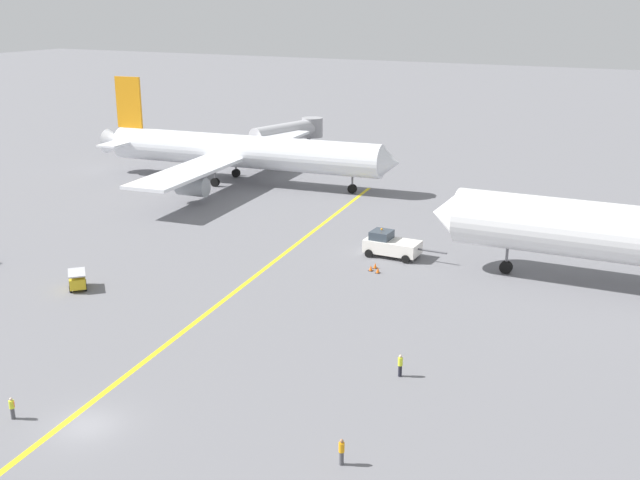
% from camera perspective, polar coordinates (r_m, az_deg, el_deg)
% --- Properties ---
extents(ground_plane, '(600.00, 600.00, 0.00)m').
position_cam_1_polar(ground_plane, '(54.27, -16.72, -12.93)').
color(ground_plane, slate).
extents(taxiway_stripe, '(15.33, 119.14, 0.01)m').
position_cam_1_polar(taxiway_stripe, '(62.49, -12.34, -8.38)').
color(taxiway_stripe, yellow).
rests_on(taxiway_stripe, ground).
extents(airliner_at_gate_left, '(48.55, 48.04, 15.21)m').
position_cam_1_polar(airliner_at_gate_left, '(117.40, -5.88, 6.45)').
color(airliner_at_gate_left, white).
rests_on(airliner_at_gate_left, ground).
extents(pushback_tug, '(9.07, 3.21, 3.02)m').
position_cam_1_polar(pushback_tug, '(84.02, 5.23, -0.36)').
color(pushback_tug, white).
rests_on(pushback_tug, ground).
extents(gse_baggage_cart_near_cluster, '(3.04, 3.05, 1.71)m').
position_cam_1_polar(gse_baggage_cart_near_cluster, '(78.01, -17.38, -2.84)').
color(gse_baggage_cart_near_cluster, gold).
rests_on(gse_baggage_cart_near_cluster, ground).
extents(ground_crew_ramp_agent_by_cones, '(0.36, 0.36, 1.72)m').
position_cam_1_polar(ground_crew_ramp_agent_by_cones, '(47.88, 1.59, -15.25)').
color(ground_crew_ramp_agent_by_cones, '#4C4C51').
rests_on(ground_crew_ramp_agent_by_cones, ground).
extents(ground_crew_marshaller_foreground, '(0.36, 0.36, 1.74)m').
position_cam_1_polar(ground_crew_marshaller_foreground, '(58.09, 5.91, -9.12)').
color(ground_crew_marshaller_foreground, black).
rests_on(ground_crew_marshaller_foreground, ground).
extents(ground_crew_wing_walker_right, '(0.50, 0.36, 1.55)m').
position_cam_1_polar(ground_crew_wing_walker_right, '(56.29, -21.67, -11.38)').
color(ground_crew_wing_walker_right, '#4C4C51').
rests_on(ground_crew_wing_walker_right, ground).
extents(traffic_cone_nose_left, '(0.44, 0.44, 0.60)m').
position_cam_1_polar(traffic_cone_nose_left, '(79.09, 4.27, -2.24)').
color(traffic_cone_nose_left, orange).
rests_on(traffic_cone_nose_left, ground).
extents(traffic_cone_wingtip_starboard, '(0.44, 0.44, 0.60)m').
position_cam_1_polar(traffic_cone_wingtip_starboard, '(80.43, 4.07, -1.90)').
color(traffic_cone_wingtip_starboard, orange).
rests_on(traffic_cone_wingtip_starboard, ground).
extents(traffic_cone_wingtip_port, '(0.44, 0.44, 0.60)m').
position_cam_1_polar(traffic_cone_wingtip_port, '(79.68, 3.75, -2.08)').
color(traffic_cone_wingtip_port, orange).
rests_on(traffic_cone_wingtip_port, ground).
extents(jet_bridge, '(7.09, 16.54, 5.82)m').
position_cam_1_polar(jet_bridge, '(140.35, -2.06, 8.00)').
color(jet_bridge, '#B7B7BC').
rests_on(jet_bridge, ground).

